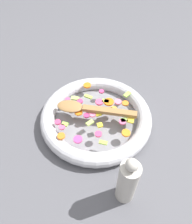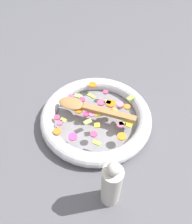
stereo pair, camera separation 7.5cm
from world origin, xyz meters
TOP-DOWN VIEW (x-y plane):
  - ground_plane at (0.00, 0.00)m, footprint 4.00×4.00m
  - skillet at (0.00, 0.00)m, footprint 0.39×0.39m
  - chopped_vegetables at (-0.01, -0.00)m, footprint 0.27×0.29m
  - wooden_spoon at (0.03, 0.01)m, footprint 0.28×0.10m
  - pepper_mill at (-0.17, 0.21)m, footprint 0.05×0.05m

SIDE VIEW (x-z plane):
  - ground_plane at x=0.00m, z-range 0.00..0.00m
  - skillet at x=0.00m, z-range 0.00..0.05m
  - chopped_vegetables at x=-0.01m, z-range 0.05..0.06m
  - wooden_spoon at x=0.03m, z-range 0.06..0.07m
  - pepper_mill at x=-0.17m, z-range -0.01..0.18m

